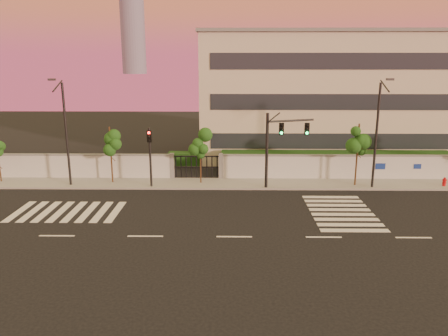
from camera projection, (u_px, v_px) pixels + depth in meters
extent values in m
plane|color=black|center=(234.00, 237.00, 24.43)|extent=(120.00, 120.00, 0.00)
cube|color=gray|center=(233.00, 184.00, 34.59)|extent=(60.00, 3.00, 0.15)
cube|color=#BABCC1|center=(21.00, 167.00, 36.05)|extent=(25.00, 0.30, 2.00)
cube|color=slate|center=(20.00, 155.00, 35.79)|extent=(25.00, 0.36, 0.12)
cube|color=#BABCC1|center=(410.00, 168.00, 35.64)|extent=(31.00, 0.30, 2.00)
cube|color=slate|center=(412.00, 156.00, 35.38)|extent=(31.00, 0.36, 0.12)
cube|color=slate|center=(172.00, 166.00, 35.86)|extent=(0.35, 0.35, 2.20)
cube|color=slate|center=(221.00, 167.00, 35.81)|extent=(0.35, 0.35, 2.20)
cube|color=#103613|center=(335.00, 162.00, 38.16)|extent=(20.00, 2.00, 1.80)
cube|color=#103613|center=(52.00, 164.00, 38.53)|extent=(12.00, 1.80, 1.40)
cube|color=#103613|center=(201.00, 159.00, 40.81)|extent=(6.00, 1.50, 1.20)
cube|color=beige|center=(321.00, 96.00, 44.20)|extent=(24.00, 12.00, 12.00)
cube|color=#262D38|center=(333.00, 141.00, 39.21)|extent=(22.00, 0.08, 1.40)
cube|color=#262D38|center=(335.00, 102.00, 38.36)|extent=(22.00, 0.08, 1.40)
cube|color=#262D38|center=(338.00, 61.00, 37.51)|extent=(22.00, 0.08, 1.40)
cube|color=slate|center=(325.00, 34.00, 42.72)|extent=(24.40, 12.40, 0.30)
cube|color=silver|center=(20.00, 211.00, 28.48)|extent=(0.50, 4.00, 0.02)
cube|color=silver|center=(33.00, 211.00, 28.47)|extent=(0.50, 4.00, 0.02)
cube|color=silver|center=(47.00, 211.00, 28.46)|extent=(0.50, 4.00, 0.02)
cube|color=silver|center=(61.00, 212.00, 28.45)|extent=(0.50, 4.00, 0.02)
cube|color=silver|center=(74.00, 212.00, 28.44)|extent=(0.50, 4.00, 0.02)
cube|color=silver|center=(88.00, 212.00, 28.43)|extent=(0.50, 4.00, 0.02)
cube|color=silver|center=(102.00, 212.00, 28.41)|extent=(0.50, 4.00, 0.02)
cube|color=silver|center=(116.00, 212.00, 28.40)|extent=(0.50, 4.00, 0.02)
cube|color=silver|center=(355.00, 230.00, 25.30)|extent=(4.00, 0.50, 0.02)
cube|color=silver|center=(350.00, 225.00, 26.18)|extent=(4.00, 0.50, 0.02)
cube|color=silver|center=(347.00, 219.00, 27.05)|extent=(4.00, 0.50, 0.02)
cube|color=silver|center=(343.00, 214.00, 27.92)|extent=(4.00, 0.50, 0.02)
cube|color=silver|center=(340.00, 210.00, 28.80)|extent=(4.00, 0.50, 0.02)
cube|color=silver|center=(336.00, 205.00, 29.67)|extent=(4.00, 0.50, 0.02)
cube|color=silver|center=(333.00, 201.00, 30.54)|extent=(4.00, 0.50, 0.02)
cube|color=silver|center=(330.00, 197.00, 31.42)|extent=(4.00, 0.50, 0.02)
cube|color=silver|center=(57.00, 236.00, 24.55)|extent=(2.00, 0.15, 0.01)
cube|color=silver|center=(145.00, 236.00, 24.49)|extent=(2.00, 0.15, 0.01)
cube|color=silver|center=(234.00, 237.00, 24.42)|extent=(2.00, 0.15, 0.01)
cube|color=silver|center=(324.00, 237.00, 24.36)|extent=(2.00, 0.15, 0.01)
cube|color=silver|center=(414.00, 238.00, 24.30)|extent=(2.00, 0.15, 0.01)
sphere|color=#164A15|center=(3.00, 156.00, 34.68)|extent=(0.78, 0.78, 0.78)
cylinder|color=#382314|center=(111.00, 156.00, 34.28)|extent=(0.12, 0.12, 4.58)
sphere|color=#164A15|center=(110.00, 138.00, 33.95)|extent=(1.12, 1.12, 1.12)
sphere|color=#164A15|center=(116.00, 147.00, 34.31)|extent=(0.85, 0.85, 0.85)
sphere|color=#164A15|center=(106.00, 145.00, 33.92)|extent=(0.81, 0.81, 0.81)
cylinder|color=#382314|center=(201.00, 158.00, 34.15)|extent=(0.11, 0.11, 4.29)
sphere|color=#164A15|center=(200.00, 142.00, 33.84)|extent=(1.03, 1.03, 1.03)
sphere|color=#164A15|center=(205.00, 150.00, 34.17)|extent=(0.79, 0.79, 0.79)
sphere|color=#164A15|center=(197.00, 148.00, 33.81)|extent=(0.75, 0.75, 0.75)
cylinder|color=#382314|center=(357.00, 156.00, 33.40)|extent=(0.13, 0.13, 4.95)
sphere|color=#164A15|center=(358.00, 137.00, 33.04)|extent=(1.16, 1.16, 1.16)
sphere|color=#164A15|center=(362.00, 146.00, 33.42)|extent=(0.88, 0.88, 0.88)
sphere|color=#164A15|center=(354.00, 143.00, 33.01)|extent=(0.84, 0.84, 0.84)
cylinder|color=black|center=(267.00, 152.00, 32.70)|extent=(0.23, 0.23, 5.83)
cylinder|color=black|center=(292.00, 121.00, 32.11)|extent=(3.43, 1.30, 0.15)
cube|color=black|center=(281.00, 129.00, 32.21)|extent=(0.33, 0.17, 0.85)
sphere|color=#0CF259|center=(281.00, 133.00, 32.17)|extent=(0.19, 0.19, 0.19)
cube|color=black|center=(307.00, 129.00, 32.19)|extent=(0.33, 0.17, 0.85)
sphere|color=#0CF259|center=(307.00, 133.00, 32.15)|extent=(0.19, 0.19, 0.19)
cylinder|color=black|center=(150.00, 158.00, 33.10)|extent=(0.17, 0.17, 4.68)
cube|color=black|center=(149.00, 136.00, 32.64)|extent=(0.36, 0.19, 0.94)
sphere|color=red|center=(149.00, 133.00, 32.46)|extent=(0.21, 0.21, 0.21)
cylinder|color=black|center=(67.00, 136.00, 33.14)|extent=(0.18, 0.18, 7.99)
cylinder|color=black|center=(57.00, 86.00, 31.35)|extent=(0.10, 1.91, 0.78)
cube|color=#3F3F44|center=(52.00, 80.00, 30.35)|extent=(0.50, 0.25, 0.15)
cylinder|color=black|center=(376.00, 137.00, 32.53)|extent=(0.18, 0.18, 8.03)
cylinder|color=black|center=(385.00, 86.00, 30.73)|extent=(0.10, 1.92, 0.78)
cube|color=#3F3F44|center=(390.00, 79.00, 29.73)|extent=(0.50, 0.25, 0.15)
cylinder|color=#B80C13|center=(444.00, 184.00, 33.68)|extent=(0.24, 0.24, 0.55)
cylinder|color=#B80C13|center=(445.00, 180.00, 33.60)|extent=(0.31, 0.31, 0.11)
sphere|color=#B80C13|center=(445.00, 179.00, 33.57)|extent=(0.20, 0.20, 0.20)
cylinder|color=#B80C13|center=(444.00, 183.00, 33.66)|extent=(0.32, 0.13, 0.11)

